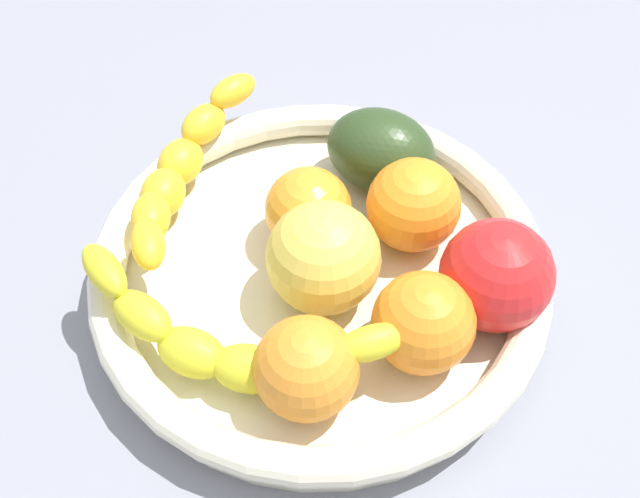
# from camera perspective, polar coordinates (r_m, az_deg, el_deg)

# --- Properties ---
(kitchen_counter) EXTENTS (1.20, 1.20, 0.03)m
(kitchen_counter) POSITION_cam_1_polar(r_m,az_deg,el_deg) (0.58, -0.00, -3.80)
(kitchen_counter) COLOR gray
(kitchen_counter) RESTS_ON ground
(fruit_bowl) EXTENTS (0.32, 0.32, 0.04)m
(fruit_bowl) POSITION_cam_1_polar(r_m,az_deg,el_deg) (0.55, -0.00, -1.66)
(fruit_bowl) COLOR beige
(fruit_bowl) RESTS_ON kitchen_counter
(banana_draped_left) EXTENTS (0.13, 0.19, 0.05)m
(banana_draped_left) POSITION_cam_1_polar(r_m,az_deg,el_deg) (0.49, -6.90, -6.61)
(banana_draped_left) COLOR yellow
(banana_draped_left) RESTS_ON fruit_bowl
(banana_draped_right) EXTENTS (0.17, 0.12, 0.05)m
(banana_draped_right) POSITION_cam_1_polar(r_m,az_deg,el_deg) (0.59, -10.13, 5.55)
(banana_draped_right) COLOR yellow
(banana_draped_right) RESTS_ON fruit_bowl
(orange_front) EXTENTS (0.07, 0.07, 0.07)m
(orange_front) POSITION_cam_1_polar(r_m,az_deg,el_deg) (0.56, 6.75, 3.16)
(orange_front) COLOR orange
(orange_front) RESTS_ON fruit_bowl
(orange_mid_left) EXTENTS (0.07, 0.07, 0.07)m
(orange_mid_left) POSITION_cam_1_polar(r_m,az_deg,el_deg) (0.50, 7.46, -5.28)
(orange_mid_left) COLOR orange
(orange_mid_left) RESTS_ON fruit_bowl
(orange_mid_right) EXTENTS (0.06, 0.06, 0.06)m
(orange_mid_right) POSITION_cam_1_polar(r_m,az_deg,el_deg) (0.55, -0.84, 2.82)
(orange_mid_right) COLOR orange
(orange_mid_right) RESTS_ON fruit_bowl
(orange_rear) EXTENTS (0.06, 0.06, 0.06)m
(orange_rear) POSITION_cam_1_polar(r_m,az_deg,el_deg) (0.48, -0.98, -8.60)
(orange_rear) COLOR orange
(orange_rear) RESTS_ON fruit_bowl
(avocado_dark) EXTENTS (0.09, 0.10, 0.06)m
(avocado_dark) POSITION_cam_1_polar(r_m,az_deg,el_deg) (0.60, 4.40, 7.08)
(avocado_dark) COLOR #2C411F
(avocado_dark) RESTS_ON fruit_bowl
(apple_yellow) EXTENTS (0.08, 0.08, 0.08)m
(apple_yellow) POSITION_cam_1_polar(r_m,az_deg,el_deg) (0.52, 0.25, -0.62)
(apple_yellow) COLOR #E4C94E
(apple_yellow) RESTS_ON fruit_bowl
(tomato_red) EXTENTS (0.07, 0.07, 0.07)m
(tomato_red) POSITION_cam_1_polar(r_m,az_deg,el_deg) (0.52, 12.60, -1.85)
(tomato_red) COLOR red
(tomato_red) RESTS_ON fruit_bowl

